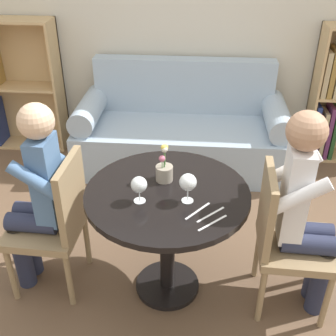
{
  "coord_description": "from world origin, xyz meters",
  "views": [
    {
      "loc": [
        0.16,
        -1.9,
        2.05
      ],
      "look_at": [
        0.0,
        0.05,
        0.86
      ],
      "focal_mm": 45.0,
      "sensor_mm": 36.0,
      "label": 1
    }
  ],
  "objects_px": {
    "couch": "(182,133)",
    "wine_glass_right": "(188,183)",
    "chair_left": "(56,220)",
    "person_right": "(306,213)",
    "bookshelf_left": "(4,84)",
    "wine_glass_left": "(139,185)",
    "person_left": "(37,197)",
    "chair_right": "(284,236)",
    "flower_vase": "(164,169)"
  },
  "relations": [
    {
      "from": "person_right",
      "to": "wine_glass_right",
      "type": "distance_m",
      "value": 0.66
    },
    {
      "from": "chair_right",
      "to": "wine_glass_left",
      "type": "height_order",
      "value": "chair_right"
    },
    {
      "from": "wine_glass_right",
      "to": "chair_left",
      "type": "bearing_deg",
      "value": 174.09
    },
    {
      "from": "chair_left",
      "to": "person_right",
      "type": "xyz_separation_m",
      "value": [
        1.41,
        -0.04,
        0.17
      ]
    },
    {
      "from": "couch",
      "to": "bookshelf_left",
      "type": "bearing_deg",
      "value": 171.26
    },
    {
      "from": "bookshelf_left",
      "to": "wine_glass_right",
      "type": "distance_m",
      "value": 2.68
    },
    {
      "from": "bookshelf_left",
      "to": "flower_vase",
      "type": "xyz_separation_m",
      "value": [
        1.71,
        -1.73,
        0.18
      ]
    },
    {
      "from": "wine_glass_left",
      "to": "wine_glass_right",
      "type": "relative_size",
      "value": 0.9
    },
    {
      "from": "chair_left",
      "to": "flower_vase",
      "type": "xyz_separation_m",
      "value": [
        0.63,
        0.11,
        0.31
      ]
    },
    {
      "from": "person_right",
      "to": "flower_vase",
      "type": "relative_size",
      "value": 5.49
    },
    {
      "from": "person_right",
      "to": "wine_glass_left",
      "type": "height_order",
      "value": "person_right"
    },
    {
      "from": "wine_glass_left",
      "to": "flower_vase",
      "type": "xyz_separation_m",
      "value": [
        0.11,
        0.22,
        -0.03
      ]
    },
    {
      "from": "chair_left",
      "to": "wine_glass_left",
      "type": "xyz_separation_m",
      "value": [
        0.52,
        -0.1,
        0.34
      ]
    },
    {
      "from": "couch",
      "to": "person_left",
      "type": "xyz_separation_m",
      "value": [
        -0.75,
        -1.57,
        0.34
      ]
    },
    {
      "from": "person_left",
      "to": "person_right",
      "type": "distance_m",
      "value": 1.5
    },
    {
      "from": "person_left",
      "to": "wine_glass_left",
      "type": "bearing_deg",
      "value": 82.47
    },
    {
      "from": "couch",
      "to": "wine_glass_right",
      "type": "relative_size",
      "value": 11.36
    },
    {
      "from": "flower_vase",
      "to": "person_left",
      "type": "bearing_deg",
      "value": -171.62
    },
    {
      "from": "wine_glass_left",
      "to": "flower_vase",
      "type": "distance_m",
      "value": 0.24
    },
    {
      "from": "couch",
      "to": "chair_left",
      "type": "height_order",
      "value": "couch"
    },
    {
      "from": "person_right",
      "to": "chair_right",
      "type": "bearing_deg",
      "value": 88.55
    },
    {
      "from": "bookshelf_left",
      "to": "person_right",
      "type": "distance_m",
      "value": 3.12
    },
    {
      "from": "person_left",
      "to": "flower_vase",
      "type": "height_order",
      "value": "person_left"
    },
    {
      "from": "person_right",
      "to": "wine_glass_right",
      "type": "height_order",
      "value": "person_right"
    },
    {
      "from": "chair_left",
      "to": "wine_glass_right",
      "type": "bearing_deg",
      "value": 86.64
    },
    {
      "from": "bookshelf_left",
      "to": "wine_glass_left",
      "type": "distance_m",
      "value": 2.53
    },
    {
      "from": "couch",
      "to": "person_right",
      "type": "bearing_deg",
      "value": -65.09
    },
    {
      "from": "wine_glass_left",
      "to": "chair_left",
      "type": "bearing_deg",
      "value": 168.93
    },
    {
      "from": "chair_left",
      "to": "wine_glass_left",
      "type": "distance_m",
      "value": 0.63
    },
    {
      "from": "person_left",
      "to": "chair_left",
      "type": "bearing_deg",
      "value": 88.32
    },
    {
      "from": "couch",
      "to": "wine_glass_right",
      "type": "bearing_deg",
      "value": -86.05
    },
    {
      "from": "person_left",
      "to": "person_right",
      "type": "bearing_deg",
      "value": 90.67
    },
    {
      "from": "bookshelf_left",
      "to": "person_right",
      "type": "xyz_separation_m",
      "value": [
        2.49,
        -1.88,
        0.04
      ]
    },
    {
      "from": "wine_glass_right",
      "to": "person_left",
      "type": "bearing_deg",
      "value": 174.27
    },
    {
      "from": "chair_left",
      "to": "flower_vase",
      "type": "relative_size",
      "value": 3.94
    },
    {
      "from": "person_left",
      "to": "flower_vase",
      "type": "relative_size",
      "value": 5.39
    },
    {
      "from": "couch",
      "to": "wine_glass_right",
      "type": "height_order",
      "value": "couch"
    },
    {
      "from": "chair_right",
      "to": "person_left",
      "type": "height_order",
      "value": "person_left"
    },
    {
      "from": "chair_right",
      "to": "wine_glass_right",
      "type": "height_order",
      "value": "wine_glass_right"
    },
    {
      "from": "bookshelf_left",
      "to": "flower_vase",
      "type": "height_order",
      "value": "bookshelf_left"
    },
    {
      "from": "couch",
      "to": "wine_glass_right",
      "type": "distance_m",
      "value": 1.74
    },
    {
      "from": "bookshelf_left",
      "to": "chair_left",
      "type": "relative_size",
      "value": 1.38
    },
    {
      "from": "bookshelf_left",
      "to": "chair_right",
      "type": "bearing_deg",
      "value": -37.99
    },
    {
      "from": "person_left",
      "to": "wine_glass_left",
      "type": "height_order",
      "value": "person_left"
    },
    {
      "from": "person_left",
      "to": "wine_glass_right",
      "type": "xyz_separation_m",
      "value": [
        0.87,
        -0.09,
        0.21
      ]
    },
    {
      "from": "couch",
      "to": "flower_vase",
      "type": "distance_m",
      "value": 1.54
    },
    {
      "from": "bookshelf_left",
      "to": "person_right",
      "type": "relative_size",
      "value": 0.99
    },
    {
      "from": "flower_vase",
      "to": "person_right",
      "type": "bearing_deg",
      "value": -11.37
    },
    {
      "from": "bookshelf_left",
      "to": "chair_right",
      "type": "distance_m",
      "value": 3.05
    },
    {
      "from": "bookshelf_left",
      "to": "chair_left",
      "type": "xyz_separation_m",
      "value": [
        1.08,
        -1.84,
        -0.13
      ]
    }
  ]
}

